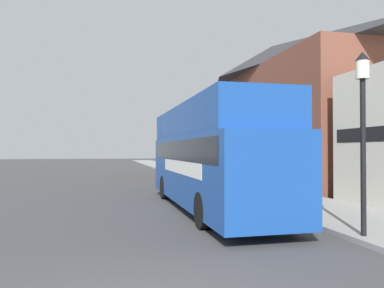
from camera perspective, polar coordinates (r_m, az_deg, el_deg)
name	(u,v)px	position (r m, az deg, el deg)	size (l,w,h in m)	color
ground_plane	(108,183)	(25.95, -12.63, -5.81)	(144.00, 144.00, 0.00)	#3D3D3F
sidewalk	(226,184)	(24.21, 5.21, -6.02)	(3.73, 108.00, 0.14)	gray
brick_terrace_rear	(272,113)	(29.28, 12.11, 4.71)	(6.00, 22.57, 10.18)	brown
tour_bus	(207,162)	(14.07, 2.38, -2.83)	(2.47, 11.08, 3.84)	#19479E
parked_car_ahead_of_bus	(183,177)	(22.53, -1.34, -5.01)	(1.97, 4.34, 1.31)	navy
lamp_post_nearest	(363,108)	(10.09, 24.58, 5.03)	(0.35, 0.35, 4.50)	black
lamp_post_second	(234,131)	(18.21, 6.47, 1.92)	(0.35, 0.35, 4.29)	black
lamp_post_third	(192,136)	(27.07, 0.06, 1.27)	(0.35, 0.35, 4.50)	black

